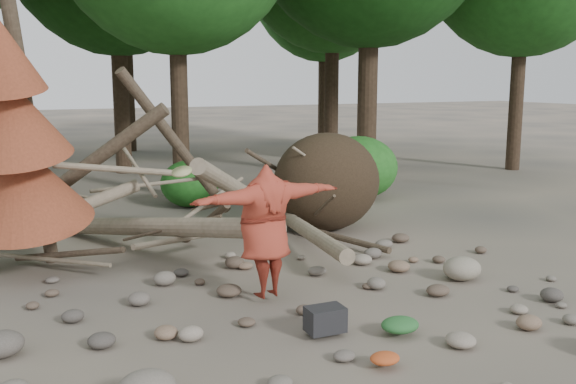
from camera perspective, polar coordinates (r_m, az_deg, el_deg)
name	(u,v)px	position (r m, az deg, el deg)	size (l,w,h in m)	color
ground	(309,322)	(8.30, 1.91, -11.45)	(120.00, 120.00, 0.00)	#514C44
deadfall_pile	(302,186)	(12.59, 1.28, 0.51)	(8.55, 5.24, 3.30)	#332619
dead_conifer	(18,142)	(10.28, -22.89, 4.08)	(2.06, 2.16, 4.35)	#4C3F30
bush_mid	(190,184)	(15.49, -8.71, 0.74)	(1.40, 1.40, 1.12)	#1E5C1A
bush_right	(358,167)	(16.43, 6.27, 2.18)	(2.00, 2.00, 1.60)	#266D22
frisbee_thrower	(265,231)	(8.74, -2.05, -3.47)	(2.59, 1.09, 1.95)	maroon
backpack	(325,324)	(7.83, 3.32, -11.63)	(0.45, 0.30, 0.30)	black
cloth_green	(400,329)	(7.96, 9.92, -11.89)	(0.47, 0.39, 0.18)	#255E2A
cloth_orange	(385,363)	(7.13, 8.60, -14.78)	(0.33, 0.27, 0.12)	#AD451D
boulder_mid_right	(462,269)	(10.21, 15.21, -6.58)	(0.60, 0.54, 0.36)	gray
boulder_mid_left	(1,344)	(7.94, -24.14, -12.24)	(0.49, 0.44, 0.29)	#575049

